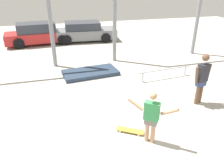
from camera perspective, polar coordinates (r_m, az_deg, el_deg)
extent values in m
plane|color=#B2ADA3|center=(6.55, 1.64, -11.38)|extent=(36.00, 36.00, 0.00)
cylinder|color=tan|center=(5.97, 9.14, -11.70)|extent=(0.12, 0.12, 0.70)
cylinder|color=tan|center=(5.95, 10.68, -12.02)|extent=(0.12, 0.12, 0.70)
cube|color=slate|center=(5.79, 10.12, -9.57)|extent=(0.37, 0.35, 0.15)
cube|color=#338C4C|center=(5.62, 10.36, -6.99)|extent=(0.42, 0.39, 0.50)
sphere|color=tan|center=(5.40, 10.72, -3.08)|extent=(0.19, 0.19, 0.19)
cylinder|color=tan|center=(5.66, 6.16, -5.33)|extent=(0.40, 0.35, 0.31)
cylinder|color=tan|center=(5.51, 14.84, -7.04)|extent=(0.40, 0.35, 0.31)
cube|color=gold|center=(6.36, 4.74, -11.94)|extent=(0.78, 0.60, 0.01)
cylinder|color=silver|center=(6.44, 7.33, -12.05)|extent=(0.06, 0.06, 0.05)
cylinder|color=silver|center=(6.27, 6.96, -13.21)|extent=(0.06, 0.06, 0.05)
cylinder|color=silver|center=(6.52, 2.60, -11.28)|extent=(0.06, 0.06, 0.05)
cylinder|color=silver|center=(6.35, 2.09, -12.40)|extent=(0.06, 0.06, 0.05)
cube|color=#28384C|center=(10.11, -5.66, 3.00)|extent=(2.58, 1.51, 0.17)
cylinder|color=#B7BABF|center=(9.81, 13.70, 3.71)|extent=(2.64, 0.29, 0.06)
cylinder|color=#B7BABF|center=(9.35, 8.00, 1.76)|extent=(0.07, 0.07, 0.41)
cylinder|color=#B7BABF|center=(10.50, 18.54, 3.34)|extent=(0.07, 0.07, 0.41)
cylinder|color=gray|center=(10.84, -16.18, 18.57)|extent=(0.20, 0.20, 5.60)
cylinder|color=gray|center=(11.29, 0.70, 19.73)|extent=(0.20, 0.20, 5.60)
cylinder|color=gray|center=(13.44, 22.00, 18.95)|extent=(0.20, 0.20, 5.60)
cube|color=red|center=(15.88, -18.32, 11.72)|extent=(4.52, 2.09, 0.63)
cube|color=#2D333D|center=(15.75, -19.28, 13.78)|extent=(2.54, 1.77, 0.59)
cylinder|color=black|center=(16.83, -13.78, 12.40)|extent=(0.68, 0.28, 0.66)
cylinder|color=black|center=(15.25, -12.85, 11.18)|extent=(0.68, 0.28, 0.66)
cylinder|color=black|center=(16.71, -23.14, 11.02)|extent=(0.68, 0.28, 0.66)
cylinder|color=black|center=(15.12, -23.16, 9.66)|extent=(0.68, 0.28, 0.66)
cube|color=slate|center=(16.07, -7.01, 12.95)|extent=(4.42, 2.11, 0.64)
cube|color=#2D333D|center=(15.95, -7.76, 14.90)|extent=(2.47, 1.84, 0.50)
cylinder|color=black|center=(17.13, -2.71, 13.29)|extent=(0.67, 0.26, 0.65)
cylinder|color=black|center=(15.41, -1.61, 11.93)|extent=(0.67, 0.26, 0.65)
cylinder|color=black|center=(16.93, -11.88, 12.64)|extent=(0.67, 0.26, 0.65)
cylinder|color=black|center=(15.19, -11.76, 11.21)|extent=(0.67, 0.26, 0.65)
cylinder|color=brown|center=(8.19, 22.18, -1.89)|extent=(0.12, 0.12, 0.84)
cylinder|color=brown|center=(8.06, 21.40, -2.18)|extent=(0.12, 0.12, 0.84)
cube|color=navy|center=(7.98, 22.19, 0.19)|extent=(0.38, 0.27, 0.19)
cube|color=#26262D|center=(7.84, 22.64, 2.70)|extent=(0.44, 0.29, 0.61)
sphere|color=brown|center=(7.67, 23.30, 6.35)|extent=(0.23, 0.23, 0.23)
cylinder|color=brown|center=(8.07, 23.92, 2.93)|extent=(0.19, 0.13, 0.57)
cylinder|color=brown|center=(7.63, 21.25, 2.18)|extent=(0.19, 0.13, 0.57)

